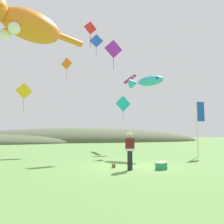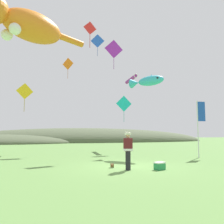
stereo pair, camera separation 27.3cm
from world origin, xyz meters
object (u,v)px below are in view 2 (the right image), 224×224
Objects in this scene: kite_diamond_gold at (25,91)px; kite_fish_windsock at (147,81)px; kite_spool at (112,165)px; kite_tube_streamer at (131,79)px; kite_giant_cat at (25,24)px; kite_diamond_violet at (114,49)px; kite_diamond_red at (90,28)px; festival_attendant at (128,149)px; kite_diamond_blue at (98,41)px; kite_diamond_orange at (68,64)px; picnic_cooler at (160,166)px; kite_diamond_teal at (124,104)px; festival_banner_pole at (200,120)px.

kite_fish_windsock is at bearing -3.73° from kite_diamond_gold.
kite_tube_streamer is (4.62, 11.91, 7.50)m from kite_spool.
kite_giant_cat reaches higher than kite_diamond_violet.
kite_diamond_red is at bearing -36.29° from kite_giant_cat.
festival_attendant is at bearing -70.24° from kite_diamond_red.
kite_diamond_blue reaches higher than kite_diamond_gold.
festival_attendant is at bearing -48.52° from kite_diamond_gold.
kite_spool is 0.10× the size of kite_diamond_violet.
kite_tube_streamer is 1.76× the size of kite_diamond_red.
kite_diamond_gold is at bearing -117.44° from kite_diamond_orange.
picnic_cooler is 16.51m from kite_diamond_blue.
kite_diamond_blue is (-1.31, 12.14, 11.11)m from picnic_cooler.
kite_tube_streamer reaches higher than kite_diamond_teal.
kite_tube_streamer is 5.85m from kite_diamond_teal.
festival_attendant is 15.79m from kite_diamond_blue.
kite_diamond_red reaches higher than kite_tube_streamer.
kite_diamond_orange reaches higher than kite_diamond_gold.
festival_attendant is at bearing -50.44° from kite_giant_cat.
kite_diamond_violet is at bearing -84.52° from kite_diamond_blue.
kite_spool is 0.13× the size of kite_diamond_red.
kite_diamond_gold is at bearing 177.63° from kite_diamond_violet.
festival_attendant is 0.23× the size of kite_giant_cat.
kite_giant_cat reaches higher than kite_diamond_teal.
kite_giant_cat is 2.44× the size of kite_tube_streamer.
kite_tube_streamer is 10.38m from kite_diamond_red.
picnic_cooler is 9.54m from kite_diamond_teal.
kite_diamond_violet reaches higher than kite_diamond_gold.
festival_banner_pole is at bearing -75.06° from kite_tube_streamer.
kite_diamond_gold is 0.96× the size of kite_diamond_orange.
kite_diamond_blue is at bearing 95.48° from kite_diamond_violet.
kite_diamond_red is at bearing -30.79° from kite_diamond_gold.
kite_diamond_orange reaches higher than festival_banner_pole.
kite_giant_cat is 10.18m from kite_diamond_teal.
picnic_cooler is 0.24× the size of kite_diamond_violet.
kite_diamond_teal is 8.10m from kite_diamond_blue.
kite_diamond_orange is at bearing 137.10° from festival_banner_pole.
kite_tube_streamer reaches higher than festival_attendant.
kite_fish_windsock is at bearing -8.61° from kite_giant_cat.
kite_tube_streamer is 7.25m from kite_diamond_violet.
kite_giant_cat is at bearing 134.92° from picnic_cooler.
kite_diamond_teal reaches higher than festival_attendant.
kite_diamond_orange is (-6.14, 6.45, 3.02)m from kite_fish_windsock.
kite_tube_streamer is at bearing 78.82° from picnic_cooler.
picnic_cooler is at bearing -106.41° from kite_fish_windsock.
picnic_cooler is 0.32× the size of kite_diamond_red.
kite_diamond_red is at bearing -128.27° from kite_diamond_teal.
kite_diamond_gold is (-5.27, 5.79, 4.60)m from kite_spool.
kite_diamond_red is (-3.48, -4.41, 4.40)m from kite_diamond_teal.
kite_diamond_violet is (-2.61, 0.33, 2.53)m from kite_fish_windsock.
kite_diamond_violet reaches higher than festival_attendant.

